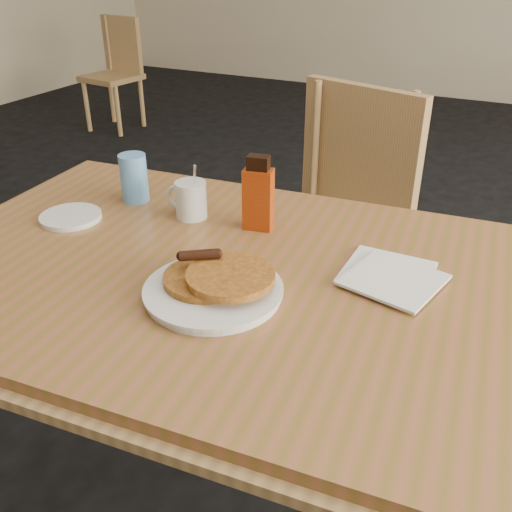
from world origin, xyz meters
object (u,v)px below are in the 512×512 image
at_px(coffee_mug, 190,199).
at_px(blue_tumbler, 134,178).
at_px(main_table, 221,282).
at_px(syrup_bottle, 258,195).
at_px(chair_main_far, 346,213).
at_px(chair_wall_extra, 117,64).
at_px(pancake_plate, 215,286).

height_order(coffee_mug, blue_tumbler, coffee_mug).
xyz_separation_m(coffee_mug, blue_tumbler, (-0.18, 0.02, 0.01)).
relative_size(main_table, coffee_mug, 10.03).
height_order(main_table, syrup_bottle, syrup_bottle).
xyz_separation_m(chair_main_far, coffee_mug, (-0.21, -0.58, 0.23)).
xyz_separation_m(chair_wall_extra, pancake_plate, (2.56, -2.88, 0.28)).
bearing_deg(chair_wall_extra, syrup_bottle, -38.34).
bearing_deg(main_table, pancake_plate, -65.73).
height_order(main_table, blue_tumbler, blue_tumbler).
bearing_deg(chair_wall_extra, blue_tumbler, -42.57).
distance_m(main_table, pancake_plate, 0.12).
relative_size(main_table, pancake_plate, 5.35).
height_order(chair_main_far, coffee_mug, chair_main_far).
relative_size(chair_main_far, chair_wall_extra, 1.14).
distance_m(pancake_plate, coffee_mug, 0.36).
bearing_deg(pancake_plate, chair_wall_extra, 131.59).
bearing_deg(coffee_mug, chair_main_far, 54.15).
distance_m(pancake_plate, syrup_bottle, 0.30).
height_order(chair_main_far, blue_tumbler, chair_main_far).
xyz_separation_m(main_table, chair_wall_extra, (-2.51, 2.78, -0.22)).
height_order(main_table, pancake_plate, pancake_plate).
bearing_deg(pancake_plate, chair_main_far, 90.95).
bearing_deg(main_table, chair_main_far, 87.72).
bearing_deg(main_table, chair_wall_extra, 132.08).
distance_m(main_table, blue_tumbler, 0.42).
distance_m(chair_wall_extra, coffee_mug, 3.51).
bearing_deg(chair_wall_extra, coffee_mug, -40.56).
height_order(main_table, chair_wall_extra, chair_wall_extra).
height_order(main_table, chair_main_far, chair_main_far).
distance_m(main_table, chair_main_far, 0.77).
height_order(chair_main_far, syrup_bottle, chair_main_far).
bearing_deg(chair_main_far, syrup_bottle, -76.67).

